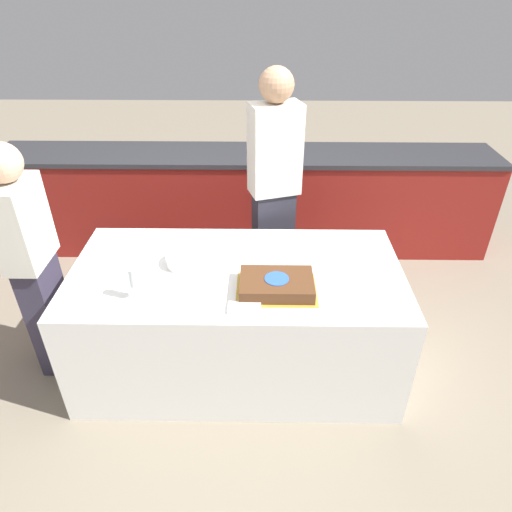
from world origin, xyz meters
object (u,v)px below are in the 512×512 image
cake (277,285)px  plate_stack (186,260)px  person_seated_left (33,262)px  person_cutting_cake (274,191)px  wine_glass (134,278)px

cake → plate_stack: (-0.54, 0.26, -0.01)m
person_seated_left → cake: bearing=-97.7°
cake → person_cutting_cake: (0.00, 0.91, 0.15)m
wine_glass → person_seated_left: (-0.69, 0.28, -0.09)m
person_cutting_cake → person_seated_left: person_cutting_cake is taller
cake → person_seated_left: bearing=172.3°
plate_stack → person_seated_left: person_seated_left is taller
cake → plate_stack: size_ratio=1.89×
wine_glass → person_cutting_cake: person_cutting_cake is taller
cake → plate_stack: bearing=154.7°
cake → person_cutting_cake: size_ratio=0.25×
person_cutting_cake → person_seated_left: 1.62m
plate_stack → person_cutting_cake: person_cutting_cake is taller
wine_glass → person_seated_left: bearing=157.7°
cake → wine_glass: 0.77m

